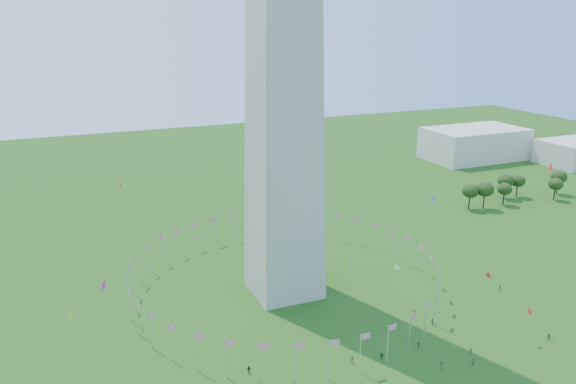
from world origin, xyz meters
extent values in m
cylinder|color=silver|center=(40.00, 50.00, 4.50)|extent=(0.24, 0.24, 9.00)
cylinder|color=silver|center=(39.39, 56.95, 4.50)|extent=(0.24, 0.24, 9.00)
cylinder|color=silver|center=(37.59, 63.68, 4.50)|extent=(0.24, 0.24, 9.00)
cylinder|color=silver|center=(34.64, 70.00, 4.50)|extent=(0.24, 0.24, 9.00)
cylinder|color=silver|center=(30.64, 75.71, 4.50)|extent=(0.24, 0.24, 9.00)
cylinder|color=silver|center=(25.71, 80.64, 4.50)|extent=(0.24, 0.24, 9.00)
cylinder|color=silver|center=(20.00, 84.64, 4.50)|extent=(0.24, 0.24, 9.00)
cylinder|color=silver|center=(13.68, 87.59, 4.50)|extent=(0.24, 0.24, 9.00)
cylinder|color=silver|center=(6.95, 89.39, 4.50)|extent=(0.24, 0.24, 9.00)
cylinder|color=silver|center=(0.00, 90.00, 4.50)|extent=(0.24, 0.24, 9.00)
cylinder|color=silver|center=(-6.95, 89.39, 4.50)|extent=(0.24, 0.24, 9.00)
cylinder|color=silver|center=(-13.68, 87.59, 4.50)|extent=(0.24, 0.24, 9.00)
cylinder|color=silver|center=(-20.00, 84.64, 4.50)|extent=(0.24, 0.24, 9.00)
cylinder|color=silver|center=(-25.71, 80.64, 4.50)|extent=(0.24, 0.24, 9.00)
cylinder|color=silver|center=(-30.64, 75.71, 4.50)|extent=(0.24, 0.24, 9.00)
cylinder|color=silver|center=(-34.64, 70.00, 4.50)|extent=(0.24, 0.24, 9.00)
cylinder|color=silver|center=(-37.59, 63.68, 4.50)|extent=(0.24, 0.24, 9.00)
cylinder|color=silver|center=(-39.39, 56.95, 4.50)|extent=(0.24, 0.24, 9.00)
cylinder|color=silver|center=(-40.00, 50.00, 4.50)|extent=(0.24, 0.24, 9.00)
cylinder|color=silver|center=(-39.39, 43.05, 4.50)|extent=(0.24, 0.24, 9.00)
cylinder|color=silver|center=(-37.59, 36.32, 4.50)|extent=(0.24, 0.24, 9.00)
cylinder|color=silver|center=(-34.64, 30.00, 4.50)|extent=(0.24, 0.24, 9.00)
cylinder|color=silver|center=(-30.64, 24.29, 4.50)|extent=(0.24, 0.24, 9.00)
cylinder|color=silver|center=(-25.71, 19.36, 4.50)|extent=(0.24, 0.24, 9.00)
cylinder|color=silver|center=(-20.00, 15.36, 4.50)|extent=(0.24, 0.24, 9.00)
cylinder|color=silver|center=(-13.68, 12.41, 4.50)|extent=(0.24, 0.24, 9.00)
cylinder|color=silver|center=(-6.95, 10.61, 4.50)|extent=(0.24, 0.24, 9.00)
cylinder|color=silver|center=(0.00, 10.00, 4.50)|extent=(0.24, 0.24, 9.00)
cylinder|color=silver|center=(6.95, 10.61, 4.50)|extent=(0.24, 0.24, 9.00)
cylinder|color=silver|center=(13.68, 12.41, 4.50)|extent=(0.24, 0.24, 9.00)
cylinder|color=silver|center=(20.00, 15.36, 4.50)|extent=(0.24, 0.24, 9.00)
cylinder|color=silver|center=(25.71, 19.36, 4.50)|extent=(0.24, 0.24, 9.00)
cylinder|color=silver|center=(30.64, 24.29, 4.50)|extent=(0.24, 0.24, 9.00)
cylinder|color=silver|center=(34.64, 30.00, 4.50)|extent=(0.24, 0.24, 9.00)
cylinder|color=silver|center=(37.59, 36.32, 4.50)|extent=(0.24, 0.24, 9.00)
cylinder|color=silver|center=(39.39, 43.05, 4.50)|extent=(0.24, 0.24, 9.00)
cube|color=beige|center=(150.00, 150.00, 8.00)|extent=(50.00, 30.00, 16.00)
imported|color=black|center=(-20.89, 18.93, 0.86)|extent=(1.18, 1.01, 1.72)
imported|color=gray|center=(0.23, 13.64, 0.87)|extent=(1.14, 1.20, 1.75)
imported|color=black|center=(16.54, 12.81, 0.71)|extent=(1.00, 1.04, 1.43)
imported|color=gray|center=(25.80, 20.01, 0.79)|extent=(1.59, 1.05, 1.58)
imported|color=gray|center=(25.84, 6.57, 0.74)|extent=(0.96, 0.72, 1.48)
imported|color=#76685E|center=(23.62, 3.12, 0.81)|extent=(0.91, 0.79, 1.61)
imported|color=#1A4326|center=(53.44, 27.36, 0.79)|extent=(0.99, 1.09, 1.58)
imported|color=#193F2A|center=(16.29, 4.45, 0.87)|extent=(1.21, 1.26, 1.73)
imported|color=#173A1F|center=(45.69, 3.89, 0.87)|extent=(0.89, 1.24, 1.73)
imported|color=#183E27|center=(6.72, 12.27, 0.88)|extent=(1.15, 1.21, 1.76)
plane|color=white|center=(23.45, 32.35, 9.94)|extent=(1.34, 2.02, 2.22)
plane|color=red|center=(29.36, -4.36, 44.07)|extent=(1.40, 1.30, 1.90)
plane|color=#CC2699|center=(-47.63, 12.91, 27.84)|extent=(0.26, 1.73, 1.72)
plane|color=red|center=(-37.89, 66.19, 29.20)|extent=(0.75, 1.77, 1.71)
plane|color=orange|center=(-13.54, 27.53, 19.56)|extent=(0.92, 0.76, 1.10)
plane|color=blue|center=(-12.82, 16.72, 26.93)|extent=(1.77, 0.77, 1.60)
plane|color=red|center=(32.69, 45.90, 33.19)|extent=(0.82, 0.79, 1.10)
plane|color=red|center=(37.54, 2.87, 9.50)|extent=(0.97, 1.49, 1.62)
plane|color=red|center=(41.35, 19.73, 9.96)|extent=(0.72, 1.71, 1.78)
plane|color=blue|center=(6.98, 27.55, 16.90)|extent=(1.57, 1.26, 1.96)
plane|color=yellow|center=(-53.47, 47.73, 5.61)|extent=(0.83, 1.52, 1.66)
plane|color=blue|center=(40.98, 42.38, 22.75)|extent=(1.07, 0.71, 1.04)
plane|color=green|center=(36.24, 15.23, 25.32)|extent=(1.41, 1.39, 1.96)
ellipsoid|color=#2C4416|center=(91.57, 84.53, 4.97)|extent=(6.37, 6.37, 9.95)
ellipsoid|color=#2C4416|center=(97.05, 82.75, 5.29)|extent=(6.77, 6.77, 10.57)
ellipsoid|color=#2C4416|center=(107.64, 83.47, 4.40)|extent=(5.63, 5.63, 8.80)
ellipsoid|color=#2C4416|center=(114.14, 89.81, 5.06)|extent=(6.47, 6.47, 10.11)
ellipsoid|color=#2C4416|center=(120.30, 89.41, 4.60)|extent=(5.89, 5.89, 9.21)
ellipsoid|color=#2C4416|center=(131.21, 80.35, 4.47)|extent=(5.72, 5.72, 8.94)
ellipsoid|color=#2C4416|center=(138.73, 85.72, 5.08)|extent=(6.50, 6.50, 10.16)
camera|label=1|loc=(-52.76, -75.47, 69.27)|focal=35.00mm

